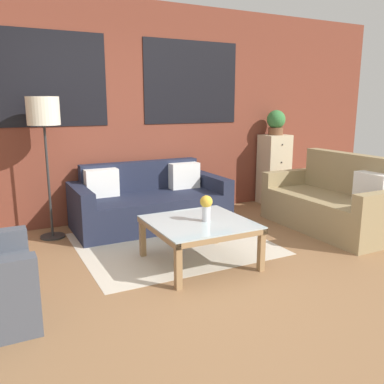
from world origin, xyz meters
name	(u,v)px	position (x,y,z in m)	size (l,w,h in m)	color
ground_plane	(220,287)	(0.00, 0.00, 0.00)	(16.00, 16.00, 0.00)	#8E6642
wall_back_brick	(125,112)	(0.00, 2.44, 1.41)	(8.40, 0.09, 2.80)	brown
rug	(173,243)	(0.09, 1.17, 0.00)	(2.01, 1.76, 0.00)	beige
couch_dark	(150,204)	(0.13, 1.95, 0.28)	(1.90, 0.88, 0.78)	#1E2338
settee_vintage	(333,204)	(2.07, 0.78, 0.31)	(0.80, 1.66, 0.92)	#99845B
coffee_table	(199,227)	(0.09, 0.55, 0.36)	(0.92, 0.92, 0.42)	silver
floor_lamp	(44,118)	(-1.06, 2.01, 1.37)	(0.35, 0.35, 1.60)	#2D2D2D
drawer_cabinet	(274,169)	(2.27, 2.19, 0.53)	(0.41, 0.36, 1.05)	#C6B793
potted_plant	(276,122)	(2.27, 2.19, 1.25)	(0.28, 0.28, 0.37)	brown
flower_vase	(206,206)	(0.15, 0.52, 0.57)	(0.12, 0.12, 0.25)	silver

